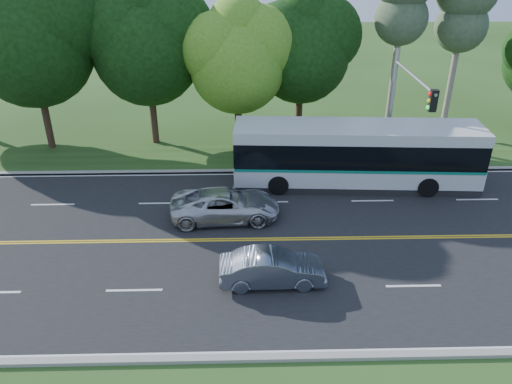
{
  "coord_description": "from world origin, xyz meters",
  "views": [
    {
      "loc": [
        -1.61,
        -19.05,
        12.5
      ],
      "look_at": [
        -1.1,
        2.0,
        1.4
      ],
      "focal_mm": 35.0,
      "sensor_mm": 36.0,
      "label": 1
    }
  ],
  "objects_px": {
    "traffic_signal": "(403,103)",
    "sedan": "(272,268)",
    "suv": "(225,205)",
    "transit_bus": "(356,156)"
  },
  "relations": [
    {
      "from": "sedan",
      "to": "traffic_signal",
      "type": "bearing_deg",
      "value": -41.5
    },
    {
      "from": "transit_bus",
      "to": "suv",
      "type": "xyz_separation_m",
      "value": [
        -6.94,
        -3.48,
        -0.96
      ]
    },
    {
      "from": "sedan",
      "to": "suv",
      "type": "bearing_deg",
      "value": 19.53
    },
    {
      "from": "traffic_signal",
      "to": "suv",
      "type": "xyz_separation_m",
      "value": [
        -9.07,
        -3.46,
        -3.92
      ]
    },
    {
      "from": "sedan",
      "to": "suv",
      "type": "distance_m",
      "value": 5.46
    },
    {
      "from": "transit_bus",
      "to": "suv",
      "type": "bearing_deg",
      "value": -150.11
    },
    {
      "from": "traffic_signal",
      "to": "sedan",
      "type": "distance_m",
      "value": 11.78
    },
    {
      "from": "traffic_signal",
      "to": "transit_bus",
      "type": "bearing_deg",
      "value": 179.27
    },
    {
      "from": "transit_bus",
      "to": "sedan",
      "type": "distance_m",
      "value": 9.94
    },
    {
      "from": "traffic_signal",
      "to": "suv",
      "type": "bearing_deg",
      "value": -159.14
    }
  ]
}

